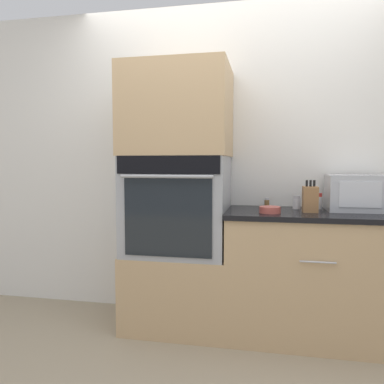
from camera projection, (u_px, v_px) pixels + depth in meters
name	position (u px, v px, depth m)	size (l,w,h in m)	color
ground_plane	(223.00, 348.00, 2.51)	(12.00, 12.00, 0.00)	gray
wall_back	(233.00, 162.00, 3.03)	(8.00, 0.05, 2.50)	silver
oven_cabinet_base	(178.00, 289.00, 2.85)	(0.76, 0.60, 0.57)	tan
wall_oven	(178.00, 205.00, 2.80)	(0.74, 0.64, 0.72)	#9EA0A5
oven_cabinet_upper	(178.00, 112.00, 2.75)	(0.76, 0.60, 0.65)	tan
counter_unit	(311.00, 275.00, 2.65)	(1.20, 0.63, 0.90)	tan
microwave	(359.00, 193.00, 2.66)	(0.43, 0.32, 0.26)	#B2B5BA
knife_block	(310.00, 199.00, 2.60)	(0.10, 0.13, 0.22)	olive
bowl	(270.00, 210.00, 2.55)	(0.14, 0.14, 0.04)	#B24C42
condiment_jar_near	(267.00, 203.00, 2.90)	(0.04, 0.04, 0.07)	brown
condiment_jar_mid	(320.00, 201.00, 2.75)	(0.04, 0.04, 0.12)	silver
condiment_jar_far	(297.00, 202.00, 2.78)	(0.06, 0.06, 0.10)	silver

